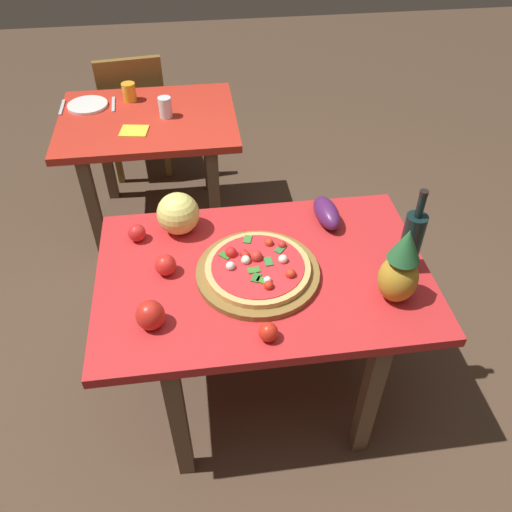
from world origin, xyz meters
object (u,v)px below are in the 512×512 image
(display_table, at_px, (263,288))
(pineapple_left, at_px, (400,269))
(wine_bottle, at_px, (411,241))
(knife_utensil, at_px, (113,104))
(pizza, at_px, (258,267))
(tomato_at_corner, at_px, (165,265))
(eggplant, at_px, (327,213))
(fork_utensil, at_px, (62,107))
(dining_chair, at_px, (134,108))
(napkin_folded, at_px, (134,131))
(melon, at_px, (178,214))
(drinking_glass_juice, at_px, (129,92))
(pizza_board, at_px, (258,273))
(tomato_beside_pepper, at_px, (137,233))
(dinner_plate, at_px, (88,105))
(tomato_by_bottle, at_px, (268,332))
(bell_pepper, at_px, (150,315))
(drinking_glass_water, at_px, (165,107))
(background_table, at_px, (150,135))

(display_table, relative_size, pineapple_left, 4.04)
(wine_bottle, height_order, knife_utensil, wine_bottle)
(pizza, xyz_separation_m, tomato_at_corner, (-0.33, 0.06, -0.00))
(eggplant, bearing_deg, fork_utensil, 135.94)
(dining_chair, xyz_separation_m, napkin_folded, (0.07, -0.75, 0.24))
(melon, xyz_separation_m, napkin_folded, (-0.22, 0.84, -0.08))
(drinking_glass_juice, distance_m, knife_utensil, 0.11)
(pizza_board, height_order, melon, melon)
(tomato_beside_pepper, distance_m, dinner_plate, 1.23)
(tomato_beside_pepper, height_order, fork_utensil, tomato_beside_pepper)
(pizza, bearing_deg, melon, 132.91)
(tomato_at_corner, xyz_separation_m, drinking_glass_juice, (-0.19, 1.44, 0.01))
(wine_bottle, height_order, dinner_plate, wine_bottle)
(drinking_glass_juice, bearing_deg, display_table, -69.66)
(tomato_by_bottle, height_order, napkin_folded, tomato_by_bottle)
(pizza, relative_size, tomato_at_corner, 4.84)
(display_table, bearing_deg, tomato_beside_pepper, 152.69)
(bell_pepper, relative_size, eggplant, 0.53)
(tomato_beside_pepper, height_order, knife_utensil, tomato_beside_pepper)
(tomato_beside_pepper, bearing_deg, eggplant, 1.04)
(bell_pepper, distance_m, dinner_plate, 1.68)
(bell_pepper, xyz_separation_m, drinking_glass_juice, (-0.15, 1.69, 0.00))
(dining_chair, bearing_deg, drinking_glass_juice, 88.06)
(wine_bottle, bearing_deg, eggplant, 126.72)
(pizza_board, relative_size, wine_bottle, 1.31)
(melon, relative_size, dinner_plate, 0.76)
(dining_chair, xyz_separation_m, melon, (0.28, -1.59, 0.32))
(drinking_glass_juice, xyz_separation_m, drinking_glass_water, (0.20, -0.22, 0.00))
(drinking_glass_juice, bearing_deg, tomato_by_bottle, -73.85)
(wine_bottle, bearing_deg, melon, 158.19)
(melon, height_order, bell_pepper, melon)
(display_table, xyz_separation_m, eggplant, (0.30, 0.25, 0.14))
(pineapple_left, xyz_separation_m, drinking_glass_juice, (-0.98, 1.67, -0.09))
(drinking_glass_juice, bearing_deg, drinking_glass_water, -47.99)
(display_table, height_order, eggplant, eggplant)
(pizza, height_order, tomato_by_bottle, pizza)
(bell_pepper, height_order, drinking_glass_water, drinking_glass_water)
(tomato_by_bottle, xyz_separation_m, tomato_at_corner, (-0.33, 0.35, 0.01))
(bell_pepper, relative_size, tomato_by_bottle, 1.64)
(wine_bottle, bearing_deg, bell_pepper, -170.45)
(drinking_glass_water, distance_m, fork_utensil, 0.60)
(dining_chair, height_order, melon, melon)
(pineapple_left, bearing_deg, fork_utensil, 129.84)
(display_table, xyz_separation_m, tomato_beside_pepper, (-0.46, 0.24, 0.13))
(background_table, bearing_deg, tomato_at_corner, -85.45)
(dining_chair, distance_m, eggplant, 1.86)
(knife_utensil, bearing_deg, pineapple_left, -59.64)
(drinking_glass_water, bearing_deg, bell_pepper, -92.15)
(display_table, height_order, melon, melon)
(display_table, height_order, background_table, same)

